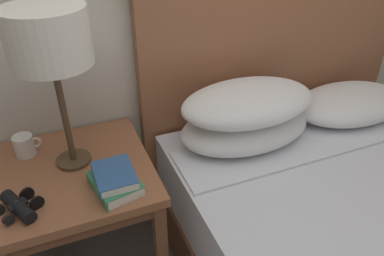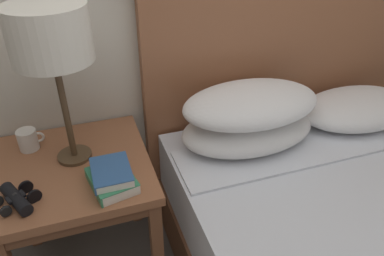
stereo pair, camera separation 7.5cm
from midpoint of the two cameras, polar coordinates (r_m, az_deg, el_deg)
name	(u,v)px [view 2 (the right image)]	position (r m, az deg, el deg)	size (l,w,h in m)	color
nightstand	(75,181)	(1.54, -16.01, -7.85)	(0.58, 0.58, 0.62)	brown
table_lamp	(50,38)	(1.31, -19.28, 12.87)	(0.27, 0.27, 0.59)	#4C3823
book_on_nightstand	(111,181)	(1.35, -10.62, -7.96)	(0.17, 0.21, 0.04)	silver
book_stacked_on_top	(111,172)	(1.33, -10.71, -6.65)	(0.13, 0.17, 0.03)	silver
binoculars_pair	(17,198)	(1.37, -23.73, -9.84)	(0.16, 0.16, 0.05)	black
coffee_mug	(28,140)	(1.61, -22.48, -1.69)	(0.10, 0.08, 0.08)	silver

